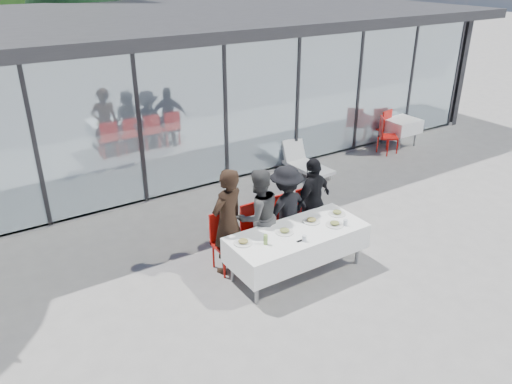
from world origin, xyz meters
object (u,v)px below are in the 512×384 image
diner_a (228,222)px  diner_c (286,209)px  diner_chair_b (255,229)px  diner_chair_c (282,220)px  diner_chair_a (225,238)px  spare_chair_a (385,133)px  dining_table (297,243)px  plate_d (337,213)px  plate_a (243,242)px  plate_extra (335,224)px  lounger (303,162)px  juice_bottle (266,240)px  folded_eyeglasses (301,241)px  diner_chair_d (309,212)px  plate_b (285,231)px  spare_table_right (400,125)px  spare_chair_b (383,125)px  diner_b (258,216)px  plate_c (311,220)px

diner_a → diner_c: bearing=162.0°
diner_chair_b → diner_chair_c: 0.56m
diner_chair_a → spare_chair_a: same height
dining_table → plate_d: size_ratio=7.83×
diner_a → plate_a: size_ratio=6.16×
plate_extra → plate_d: bearing=43.0°
diner_chair_b → lounger: (3.02, 2.55, -0.28)m
juice_bottle → folded_eyeglasses: (0.50, -0.21, -0.07)m
plate_d → diner_c: bearing=140.8°
diner_chair_b → diner_chair_d: same height
plate_a → plate_b: size_ratio=1.00×
diner_c → diner_chair_d: (0.58, 0.09, -0.25)m
lounger → dining_table: bearing=-129.3°
spare_table_right → lounger: 3.41m
plate_d → spare_chair_b: 6.03m
diner_chair_c → folded_eyeglasses: size_ratio=6.96×
lounger → spare_table_right: bearing=1.9°
diner_chair_a → plate_b: size_ratio=3.38×
juice_bottle → diner_a: bearing=109.4°
diner_b → plate_b: size_ratio=5.68×
plate_b → folded_eyeglasses: size_ratio=2.06×
dining_table → diner_chair_a: diner_chair_a is taller
dining_table → spare_chair_a: size_ratio=2.32×
diner_c → plate_c: 0.54m
plate_d → spare_chair_b: (4.83, 3.61, -0.24)m
plate_a → juice_bottle: 0.34m
diner_chair_c → juice_bottle: bearing=-138.0°
spare_chair_b → diner_a: bearing=-155.2°
diner_chair_d → plate_c: 0.80m
plate_a → lounger: (3.62, 3.14, -0.52)m
diner_c → plate_b: diner_c is taller
diner_chair_a → plate_extra: 1.78m
diner_chair_c → spare_table_right: bearing=24.4°
plate_extra → lounger: plate_extra is taller
plate_extra → diner_chair_c: bearing=112.4°
dining_table → plate_c: (0.38, 0.13, 0.24)m
plate_d → diner_a: bearing=163.2°
plate_b → juice_bottle: bearing=-163.5°
diner_chair_b → lounger: diner_chair_b is taller
dining_table → lounger: 4.27m
diner_chair_c → diner_chair_b: bearing=180.0°
dining_table → diner_a: diner_a is taller
diner_chair_d → juice_bottle: diner_chair_d is taller
plate_b → plate_c: bearing=5.0°
diner_chair_a → lounger: size_ratio=0.72×
plate_d → spare_table_right: plate_d is taller
diner_b → diner_chair_a: bearing=-7.6°
dining_table → diner_b: bearing=115.7°
plate_extra → plate_a: bearing=168.4°
diner_chair_c → spare_chair_b: 6.24m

